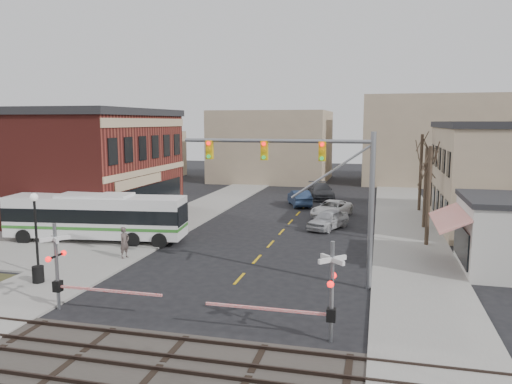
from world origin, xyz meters
TOP-DOWN VIEW (x-y plane):
  - ground at (0.00, 0.00)m, footprint 160.00×160.00m
  - sidewalk_west at (-9.50, 20.00)m, footprint 5.00×60.00m
  - sidewalk_east at (9.50, 20.00)m, footprint 5.00×60.00m
  - ballast_strip at (0.00, -8.00)m, footprint 160.00×5.00m
  - rail_tracks at (0.00, -8.00)m, footprint 160.00×3.91m
  - brick_building at (-26.98, 16.00)m, footprint 30.40×15.40m
  - tree_east_a at (10.50, 12.00)m, footprint 0.28×0.28m
  - tree_east_b at (10.80, 18.00)m, footprint 0.28×0.28m
  - tree_east_c at (11.00, 26.00)m, footprint 0.28×0.28m
  - transit_bus at (-12.20, 7.77)m, footprint 12.89×4.32m
  - traffic_signal_mast at (4.12, 2.05)m, footprint 10.00×0.30m
  - rr_crossing_west at (-6.33, -4.27)m, footprint 5.60×1.36m
  - rr_crossing_east at (5.16, -4.70)m, footprint 5.60×1.36m
  - street_lamp at (-11.05, -0.04)m, footprint 0.44×0.44m
  - trash_bin at (-9.98, -1.45)m, footprint 0.60×0.60m
  - car_a at (3.38, 16.02)m, footprint 3.38×4.86m
  - car_b at (-0.57, 26.42)m, footprint 3.28×5.18m
  - car_c at (3.17, 21.22)m, footprint 3.78×5.74m
  - car_d at (0.99, 31.62)m, footprint 3.87×6.35m
  - pedestrian_near at (-7.92, 3.97)m, footprint 0.64×0.81m
  - pedestrian_far at (-10.71, 7.78)m, footprint 0.97×0.89m

SIDE VIEW (x-z plane):
  - ground at x=0.00m, z-range 0.00..0.00m
  - ballast_strip at x=0.00m, z-range 0.00..0.06m
  - sidewalk_west at x=-9.50m, z-range 0.00..0.12m
  - sidewalk_east at x=9.50m, z-range 0.00..0.12m
  - rail_tracks at x=0.00m, z-range 0.05..0.19m
  - trash_bin at x=-9.98m, z-range 0.12..0.99m
  - car_c at x=3.17m, z-range 0.00..1.47m
  - car_a at x=3.38m, z-range 0.00..1.54m
  - car_b at x=-0.57m, z-range 0.00..1.61m
  - car_d at x=0.99m, z-range 0.00..1.72m
  - pedestrian_far at x=-10.71m, z-range 0.12..1.71m
  - pedestrian_near at x=-7.92m, z-range 0.12..2.06m
  - transit_bus at x=-12.20m, z-range 0.21..3.47m
  - rr_crossing_west at x=-6.33m, z-range -0.03..3.97m
  - rr_crossing_east at x=5.16m, z-range -0.03..3.97m
  - tree_east_b at x=10.80m, z-range 0.12..6.42m
  - street_lamp at x=-11.05m, z-range 1.07..5.56m
  - tree_east_a at x=10.50m, z-range 0.12..6.87m
  - tree_east_c at x=11.00m, z-range 0.12..7.32m
  - brick_building at x=-26.98m, z-range 0.01..9.61m
  - traffic_signal_mast at x=4.12m, z-range 1.74..9.74m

